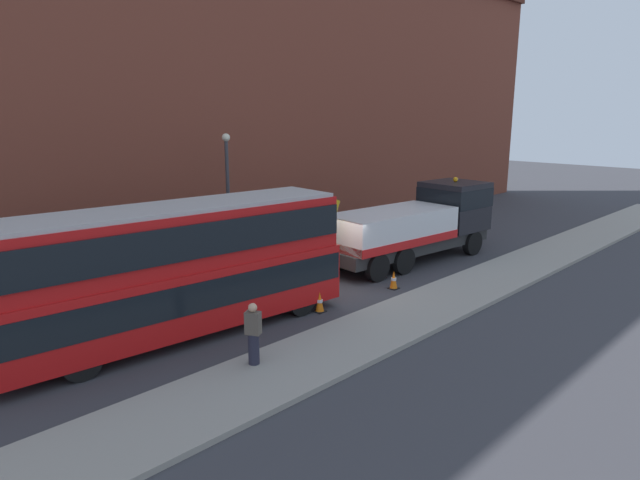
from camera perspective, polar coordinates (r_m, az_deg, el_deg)
ground_plane at (r=21.76m, az=0.64°, el=-4.98°), size 120.00×120.00×0.00m
near_kerb at (r=19.22m, az=9.77°, el=-7.42°), size 60.00×2.80×0.15m
building_facade at (r=26.83m, az=-12.08°, el=15.64°), size 60.00×1.50×16.00m
recovery_tow_truck at (r=25.80m, az=10.01°, el=1.74°), size 10.23×3.41×3.67m
double_decker_bus at (r=17.21m, az=-14.53°, el=-2.56°), size 11.18×3.50×4.06m
pedestrian_onlooker at (r=14.98m, az=-6.89°, el=-9.64°), size 0.42×0.48×1.71m
traffic_cone_near_bus at (r=19.15m, az=-0.03°, el=-6.45°), size 0.36×0.36×0.72m
traffic_cone_midway at (r=21.77m, az=7.60°, el=-4.14°), size 0.36×0.36×0.72m
street_lamp at (r=25.01m, az=-9.48°, el=5.39°), size 0.36×0.36×5.83m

